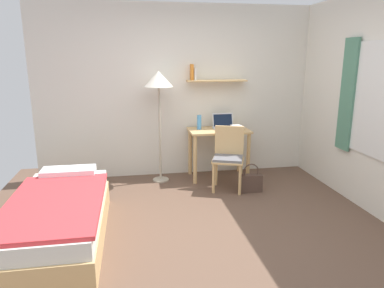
{
  "coord_description": "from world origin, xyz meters",
  "views": [
    {
      "loc": [
        -0.78,
        -3.38,
        1.83
      ],
      "look_at": [
        -0.1,
        0.51,
        0.85
      ],
      "focal_mm": 32.95,
      "sensor_mm": 36.0,
      "label": 1
    }
  ],
  "objects_px": {
    "laptop": "(223,124)",
    "water_bottle": "(199,122)",
    "desk": "(219,140)",
    "handbag": "(251,182)",
    "bed": "(59,218)",
    "desk_chair": "(228,155)",
    "standing_lamp": "(159,85)",
    "book_stack": "(238,127)"
  },
  "relations": [
    {
      "from": "desk",
      "to": "book_stack",
      "type": "xyz_separation_m",
      "value": [
        0.28,
        -0.05,
        0.19
      ]
    },
    {
      "from": "bed",
      "to": "desk",
      "type": "bearing_deg",
      "value": 38.18
    },
    {
      "from": "bed",
      "to": "handbag",
      "type": "relative_size",
      "value": 4.63
    },
    {
      "from": "laptop",
      "to": "standing_lamp",
      "type": "bearing_deg",
      "value": -174.52
    },
    {
      "from": "bed",
      "to": "handbag",
      "type": "xyz_separation_m",
      "value": [
        2.36,
        0.94,
        -0.1
      ]
    },
    {
      "from": "bed",
      "to": "desk",
      "type": "relative_size",
      "value": 2.08
    },
    {
      "from": "desk_chair",
      "to": "standing_lamp",
      "type": "xyz_separation_m",
      "value": [
        -0.91,
        0.49,
        0.95
      ]
    },
    {
      "from": "desk_chair",
      "to": "handbag",
      "type": "relative_size",
      "value": 2.18
    },
    {
      "from": "desk",
      "to": "desk_chair",
      "type": "xyz_separation_m",
      "value": [
        0.02,
        -0.5,
        -0.11
      ]
    },
    {
      "from": "desk",
      "to": "handbag",
      "type": "relative_size",
      "value": 2.23
    },
    {
      "from": "bed",
      "to": "laptop",
      "type": "distance_m",
      "value": 2.81
    },
    {
      "from": "laptop",
      "to": "desk",
      "type": "bearing_deg",
      "value": -137.52
    },
    {
      "from": "laptop",
      "to": "water_bottle",
      "type": "distance_m",
      "value": 0.39
    },
    {
      "from": "standing_lamp",
      "to": "book_stack",
      "type": "height_order",
      "value": "standing_lamp"
    },
    {
      "from": "bed",
      "to": "desk_chair",
      "type": "bearing_deg",
      "value": 28.4
    },
    {
      "from": "standing_lamp",
      "to": "laptop",
      "type": "bearing_deg",
      "value": 5.48
    },
    {
      "from": "handbag",
      "to": "laptop",
      "type": "bearing_deg",
      "value": 104.76
    },
    {
      "from": "bed",
      "to": "desk_chair",
      "type": "height_order",
      "value": "desk_chair"
    },
    {
      "from": "bed",
      "to": "water_bottle",
      "type": "distance_m",
      "value": 2.53
    },
    {
      "from": "standing_lamp",
      "to": "laptop",
      "type": "relative_size",
      "value": 4.93
    },
    {
      "from": "water_bottle",
      "to": "book_stack",
      "type": "xyz_separation_m",
      "value": [
        0.57,
        -0.12,
        -0.08
      ]
    },
    {
      "from": "laptop",
      "to": "water_bottle",
      "type": "xyz_separation_m",
      "value": [
        -0.38,
        -0.02,
        0.05
      ]
    },
    {
      "from": "desk",
      "to": "handbag",
      "type": "distance_m",
      "value": 0.87
    },
    {
      "from": "desk",
      "to": "standing_lamp",
      "type": "relative_size",
      "value": 0.55
    },
    {
      "from": "book_stack",
      "to": "water_bottle",
      "type": "bearing_deg",
      "value": 168.03
    },
    {
      "from": "desk",
      "to": "handbag",
      "type": "bearing_deg",
      "value": -66.58
    },
    {
      "from": "bed",
      "to": "book_stack",
      "type": "relative_size",
      "value": 8.13
    },
    {
      "from": "desk",
      "to": "water_bottle",
      "type": "xyz_separation_m",
      "value": [
        -0.29,
        0.07,
        0.27
      ]
    },
    {
      "from": "water_bottle",
      "to": "book_stack",
      "type": "distance_m",
      "value": 0.59
    },
    {
      "from": "standing_lamp",
      "to": "laptop",
      "type": "distance_m",
      "value": 1.18
    },
    {
      "from": "water_bottle",
      "to": "standing_lamp",
      "type": "bearing_deg",
      "value": -172.81
    },
    {
      "from": "book_stack",
      "to": "handbag",
      "type": "bearing_deg",
      "value": -88.68
    },
    {
      "from": "standing_lamp",
      "to": "water_bottle",
      "type": "height_order",
      "value": "standing_lamp"
    },
    {
      "from": "desk_chair",
      "to": "handbag",
      "type": "xyz_separation_m",
      "value": [
        0.28,
        -0.18,
        -0.35
      ]
    },
    {
      "from": "desk",
      "to": "water_bottle",
      "type": "relative_size",
      "value": 4.17
    },
    {
      "from": "water_bottle",
      "to": "handbag",
      "type": "height_order",
      "value": "water_bottle"
    },
    {
      "from": "laptop",
      "to": "book_stack",
      "type": "height_order",
      "value": "laptop"
    },
    {
      "from": "book_stack",
      "to": "bed",
      "type": "bearing_deg",
      "value": -146.22
    },
    {
      "from": "standing_lamp",
      "to": "book_stack",
      "type": "xyz_separation_m",
      "value": [
        1.18,
        -0.04,
        -0.65
      ]
    },
    {
      "from": "water_bottle",
      "to": "laptop",
      "type": "bearing_deg",
      "value": 2.78
    },
    {
      "from": "bed",
      "to": "book_stack",
      "type": "xyz_separation_m",
      "value": [
        2.34,
        1.57,
        0.55
      ]
    },
    {
      "from": "desk",
      "to": "water_bottle",
      "type": "height_order",
      "value": "water_bottle"
    }
  ]
}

